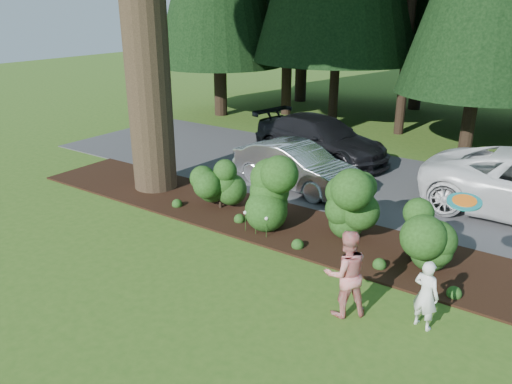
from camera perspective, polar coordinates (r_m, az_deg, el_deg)
ground at (r=10.02m, az=-6.58°, el=-10.30°), size 80.00×80.00×0.00m
mulch_bed at (r=12.33m, az=3.37°, el=-3.83°), size 16.00×2.50×0.05m
driveway at (r=15.87m, az=11.44°, el=1.46°), size 22.00×6.00×0.03m
shrub_row at (r=11.59m, az=6.41°, el=-1.38°), size 6.53×1.60×1.61m
lily_cluster at (r=11.64m, az=-0.04°, el=-2.81°), size 0.69×0.09×0.57m
car_silver_wagon at (r=14.66m, az=4.60°, el=3.00°), size 4.20×2.07×1.33m
car_dark_suv at (r=17.43m, az=7.35°, el=6.06°), size 5.45×3.16×1.49m
child at (r=8.90m, az=18.83°, el=-11.05°), size 0.52×0.41×1.25m
adult at (r=8.82m, az=10.23°, el=-9.15°), size 0.98×0.98×1.60m
frisbee at (r=8.09m, az=22.72°, el=-1.00°), size 0.51×0.50×0.14m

